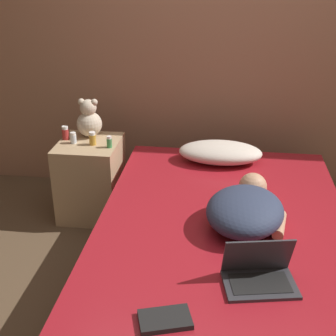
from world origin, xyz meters
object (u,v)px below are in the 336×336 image
object	(u,v)px
pillow	(220,152)
bottle_red	(65,133)
bottle_clear	(73,138)
teddy_bear	(89,120)
bottle_green	(109,142)
book	(165,319)
person_lying	(246,208)
bottle_amber	(93,139)
laptop	(259,273)

from	to	relation	value
pillow	bottle_red	xyz separation A→B (m)	(-1.11, -0.00, 0.09)
bottle_clear	bottle_red	size ratio (longest dim) A/B	0.81
teddy_bear	bottle_green	size ratio (longest dim) A/B	3.43
bottle_red	book	distance (m)	1.86
person_lying	book	size ratio (longest dim) A/B	2.85
person_lying	bottle_red	distance (m)	1.51
bottle_amber	bottle_green	distance (m)	0.13
pillow	person_lying	size ratio (longest dim) A/B	0.86
laptop	bottle_red	bearing A→B (deg)	124.00
pillow	bottle_green	world-z (taller)	bottle_green
bottle_clear	bottle_amber	xyz separation A→B (m)	(0.14, -0.01, 0.01)
pillow	bottle_clear	world-z (taller)	bottle_clear
pillow	bottle_amber	size ratio (longest dim) A/B	6.17
laptop	bottle_red	size ratio (longest dim) A/B	3.56
pillow	laptop	xyz separation A→B (m)	(0.21, -1.31, -0.02)
laptop	bottle_amber	distance (m)	1.65
bottle_amber	bottle_red	bearing A→B (deg)	160.89
bottle_red	bottle_amber	xyz separation A→B (m)	(0.22, -0.08, -0.00)
pillow	book	world-z (taller)	pillow
bottle_clear	bottle_green	distance (m)	0.27
bottle_red	person_lying	bearing A→B (deg)	-32.54
bottle_amber	teddy_bear	bearing A→B (deg)	111.95
bottle_red	teddy_bear	bearing A→B (deg)	29.45
bottle_amber	bottle_green	xyz separation A→B (m)	(0.13, -0.03, -0.01)
teddy_bear	book	size ratio (longest dim) A/B	1.18
laptop	bottle_amber	world-z (taller)	laptop
pillow	bottle_clear	xyz separation A→B (m)	(-1.03, -0.07, 0.08)
bottle_amber	book	xyz separation A→B (m)	(0.71, -1.53, -0.15)
bottle_clear	teddy_bear	bearing A→B (deg)	63.75
bottle_red	bottle_amber	distance (m)	0.23
teddy_bear	person_lying	bearing A→B (deg)	-38.85
pillow	bottle_clear	distance (m)	1.04
bottle_green	laptop	bearing A→B (deg)	-50.98
teddy_bear	bottle_amber	bearing A→B (deg)	-68.05
laptop	bottle_green	size ratio (longest dim) A/B	4.28
bottle_clear	person_lying	bearing A→B (deg)	-31.99
bottle_red	bottle_clear	bearing A→B (deg)	-40.11
bottle_clear	bottle_green	world-z (taller)	bottle_green
pillow	book	xyz separation A→B (m)	(-0.17, -1.61, -0.06)
pillow	book	bearing A→B (deg)	-96.20
teddy_bear	bottle_red	size ratio (longest dim) A/B	2.84
person_lying	bottle_clear	xyz separation A→B (m)	(-1.19, 0.74, 0.06)
bottle_clear	bottle_green	size ratio (longest dim) A/B	0.98
person_lying	bottle_red	bearing A→B (deg)	156.96
bottle_green	book	world-z (taller)	bottle_green
person_lying	teddy_bear	world-z (taller)	teddy_bear
person_lying	bottle_green	world-z (taller)	bottle_green
laptop	bottle_clear	distance (m)	1.75
pillow	book	distance (m)	1.62
person_lying	laptop	distance (m)	0.50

